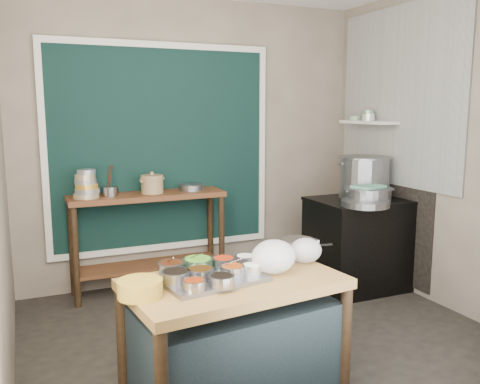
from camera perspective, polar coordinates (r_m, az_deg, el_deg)
name	(u,v)px	position (r m, az deg, el deg)	size (l,w,h in m)	color
floor	(258,334)	(4.13, 2.07, -15.64)	(3.50, 3.00, 0.02)	#2B2721
back_wall	(195,142)	(5.16, -5.13, 5.58)	(3.50, 0.02, 2.80)	gray
right_wall	(440,147)	(4.79, 21.58, 4.68)	(0.02, 3.00, 2.80)	gray
curtain_panel	(162,149)	(5.03, -8.78, 4.83)	(2.10, 0.02, 1.90)	black
curtain_frame	(162,149)	(5.02, -8.75, 4.83)	(2.22, 0.03, 2.02)	beige
tile_panel	(398,97)	(5.17, 17.32, 10.20)	(0.02, 1.70, 1.70)	#B2B2AA
soot_patch	(386,212)	(5.35, 16.07, -2.19)	(0.01, 1.30, 1.30)	black
wall_shelf	(368,122)	(5.34, 14.21, 7.60)	(0.22, 0.70, 0.03)	beige
prep_table	(234,339)	(3.16, -0.64, -16.18)	(1.25, 0.72, 0.75)	olive
back_counter	(149,242)	(4.94, -10.21, -5.59)	(1.45, 0.40, 0.95)	#5B301A
stove_block	(359,245)	(5.10, 13.24, -5.81)	(0.90, 0.68, 0.85)	black
stove_top	(361,201)	(5.00, 13.43, -0.94)	(0.92, 0.69, 0.03)	black
condiment_tray	(211,278)	(2.99, -3.27, -9.64)	(0.58, 0.42, 0.03)	gray
condiment_bowls	(206,270)	(2.99, -3.79, -8.76)	(0.64, 0.48, 0.07)	gray
yellow_basin	(140,288)	(2.78, -11.16, -10.56)	(0.24, 0.24, 0.09)	#B6812F
saucepan	(297,249)	(3.41, 6.44, -6.34)	(0.24, 0.24, 0.13)	gray
plastic_bag_a	(273,257)	(3.09, 3.78, -7.26)	(0.28, 0.23, 0.21)	white
plastic_bag_b	(306,250)	(3.32, 7.37, -6.52)	(0.22, 0.18, 0.16)	white
bowl_stack	(87,186)	(4.70, -16.85, 0.70)	(0.23, 0.23, 0.26)	tan
utensil_cup	(110,191)	(4.76, -14.38, 0.08)	(0.14, 0.14, 0.09)	gray
ceramic_crock	(152,185)	(4.83, -9.83, 0.76)	(0.22, 0.22, 0.15)	olive
wide_bowl	(191,187)	(4.96, -5.48, 0.54)	(0.24, 0.24, 0.06)	gray
stock_pot	(364,177)	(5.07, 13.73, 1.65)	(0.51, 0.51, 0.40)	gray
pot_lid	(383,177)	(5.20, 15.71, 1.61)	(0.38, 0.38, 0.02)	gray
steamer	(368,195)	(4.80, 14.20, -0.35)	(0.44, 0.44, 0.14)	gray
green_cloth	(369,186)	(4.78, 14.24, 0.62)	(0.27, 0.21, 0.02)	#60A685
shallow_pan	(365,203)	(4.63, 13.90, -1.24)	(0.42, 0.42, 0.06)	gray
shelf_bowl_stack	(368,116)	(5.34, 14.19, 8.30)	(0.13, 0.13, 0.11)	silver
shelf_bowl_green	(355,118)	(5.51, 12.81, 8.09)	(0.13, 0.13, 0.04)	gray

